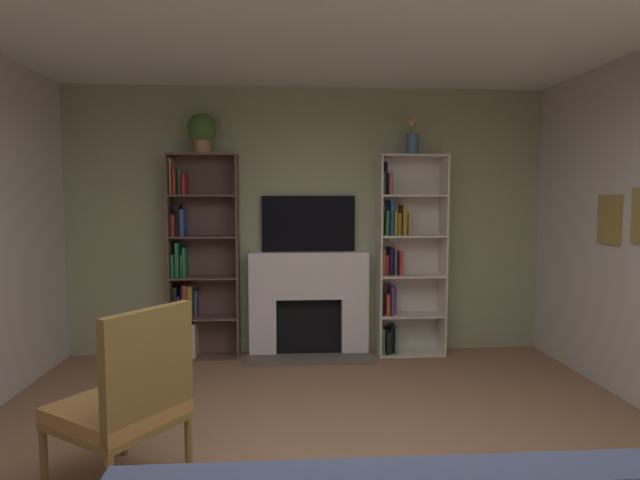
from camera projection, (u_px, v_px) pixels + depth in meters
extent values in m
cube|color=#A5A883|center=(308.00, 222.00, 5.62)|extent=(5.15, 0.06, 2.80)
cube|color=olive|center=(610.00, 219.00, 4.46)|extent=(0.03, 0.30, 0.42)
cube|color=#457059|center=(609.00, 219.00, 4.46)|extent=(0.01, 0.24, 0.36)
cube|color=white|center=(263.00, 327.00, 5.54)|extent=(0.28, 0.20, 0.60)
cube|color=white|center=(354.00, 325.00, 5.61)|extent=(0.28, 0.20, 0.60)
cube|color=white|center=(309.00, 275.00, 5.53)|extent=(1.25, 0.20, 0.49)
cube|color=black|center=(309.00, 325.00, 5.63)|extent=(0.69, 0.08, 0.60)
cube|color=#635B51|center=(310.00, 360.00, 5.34)|extent=(1.35, 0.30, 0.03)
cube|color=black|center=(308.00, 224.00, 5.56)|extent=(0.98, 0.06, 0.59)
cube|color=brown|center=(171.00, 257.00, 5.38)|extent=(0.02, 0.28, 2.10)
cube|color=brown|center=(238.00, 257.00, 5.42)|extent=(0.02, 0.28, 2.10)
cube|color=brown|center=(206.00, 256.00, 5.53)|extent=(0.70, 0.02, 2.10)
cube|color=brown|center=(206.00, 356.00, 5.48)|extent=(0.66, 0.28, 0.02)
cube|color=black|center=(176.00, 343.00, 5.47)|extent=(0.02, 0.21, 0.26)
cube|color=olive|center=(181.00, 339.00, 5.48)|extent=(0.03, 0.18, 0.34)
cube|color=#B22037|center=(185.00, 343.00, 5.49)|extent=(0.03, 0.17, 0.25)
cube|color=brown|center=(190.00, 339.00, 5.47)|extent=(0.03, 0.22, 0.33)
cube|color=beige|center=(195.00, 339.00, 5.46)|extent=(0.04, 0.24, 0.35)
cube|color=brown|center=(205.00, 317.00, 5.45)|extent=(0.66, 0.28, 0.02)
cube|color=black|center=(176.00, 302.00, 5.45)|extent=(0.04, 0.17, 0.31)
cube|color=#4F387E|center=(180.00, 306.00, 5.45)|extent=(0.02, 0.19, 0.22)
cube|color=navy|center=(183.00, 301.00, 5.46)|extent=(0.02, 0.17, 0.33)
cube|color=#B33131|center=(187.00, 300.00, 5.43)|extent=(0.04, 0.23, 0.34)
cube|color=olive|center=(191.00, 301.00, 5.44)|extent=(0.04, 0.22, 0.33)
cube|color=#34477F|center=(197.00, 303.00, 5.47)|extent=(0.03, 0.16, 0.27)
cube|color=brown|center=(205.00, 277.00, 5.42)|extent=(0.66, 0.28, 0.02)
cube|color=#286C45|center=(174.00, 265.00, 5.40)|extent=(0.03, 0.22, 0.23)
cube|color=#257F4D|center=(178.00, 259.00, 5.41)|extent=(0.04, 0.19, 0.35)
cube|color=#3A723F|center=(183.00, 265.00, 5.42)|extent=(0.02, 0.19, 0.23)
cube|color=#217344|center=(186.00, 262.00, 5.41)|extent=(0.03, 0.21, 0.30)
cube|color=brown|center=(204.00, 237.00, 5.39)|extent=(0.66, 0.28, 0.02)
cube|color=#AC362D|center=(174.00, 225.00, 5.39)|extent=(0.04, 0.18, 0.22)
cube|color=black|center=(179.00, 221.00, 5.37)|extent=(0.04, 0.21, 0.31)
cube|color=#2F4692|center=(184.00, 223.00, 5.37)|extent=(0.04, 0.23, 0.27)
cube|color=brown|center=(203.00, 196.00, 5.35)|extent=(0.66, 0.28, 0.02)
cube|color=olive|center=(172.00, 177.00, 5.33)|extent=(0.02, 0.21, 0.36)
cube|color=#AA2924|center=(176.00, 182.00, 5.33)|extent=(0.03, 0.22, 0.25)
cube|color=#2B6D3C|center=(181.00, 182.00, 5.37)|extent=(0.03, 0.16, 0.25)
cube|color=#AB2232|center=(185.00, 184.00, 5.34)|extent=(0.03, 0.22, 0.21)
cube|color=brown|center=(203.00, 155.00, 5.32)|extent=(0.66, 0.28, 0.02)
cube|color=silver|center=(379.00, 256.00, 5.51)|extent=(0.02, 0.32, 2.10)
cube|color=silver|center=(443.00, 255.00, 5.56)|extent=(0.02, 0.32, 2.10)
cube|color=silver|center=(408.00, 254.00, 5.68)|extent=(0.70, 0.02, 2.10)
cube|color=silver|center=(410.00, 352.00, 5.61)|extent=(0.66, 0.32, 0.02)
cube|color=#3C7952|center=(381.00, 339.00, 5.60)|extent=(0.03, 0.24, 0.27)
cube|color=black|center=(386.00, 341.00, 5.60)|extent=(0.04, 0.25, 0.24)
cube|color=black|center=(390.00, 339.00, 5.62)|extent=(0.02, 0.22, 0.27)
cube|color=#3B7653|center=(394.00, 338.00, 5.61)|extent=(0.03, 0.25, 0.29)
cube|color=silver|center=(410.00, 315.00, 5.58)|extent=(0.66, 0.32, 0.02)
cube|color=black|center=(381.00, 301.00, 5.58)|extent=(0.03, 0.22, 0.27)
cube|color=#B63B20|center=(386.00, 303.00, 5.57)|extent=(0.04, 0.26, 0.22)
cube|color=#553672|center=(390.00, 299.00, 5.57)|extent=(0.03, 0.25, 0.31)
cube|color=#4D3B7D|center=(394.00, 300.00, 5.61)|extent=(0.03, 0.18, 0.28)
cube|color=silver|center=(411.00, 275.00, 5.55)|extent=(0.66, 0.32, 0.02)
cube|color=brown|center=(382.00, 262.00, 5.54)|extent=(0.03, 0.24, 0.28)
cube|color=#B62937|center=(386.00, 264.00, 5.57)|extent=(0.03, 0.18, 0.21)
cube|color=black|center=(390.00, 261.00, 5.56)|extent=(0.03, 0.20, 0.29)
cube|color=#35517D|center=(394.00, 262.00, 5.57)|extent=(0.03, 0.19, 0.26)
cube|color=#B6352C|center=(399.00, 263.00, 5.55)|extent=(0.04, 0.24, 0.25)
cube|color=silver|center=(411.00, 236.00, 5.52)|extent=(0.66, 0.32, 0.02)
cube|color=olive|center=(381.00, 220.00, 5.53)|extent=(0.02, 0.19, 0.30)
cube|color=#296B42|center=(386.00, 223.00, 5.52)|extent=(0.03, 0.22, 0.26)
cube|color=navy|center=(390.00, 218.00, 5.50)|extent=(0.03, 0.25, 0.36)
cube|color=olive|center=(394.00, 223.00, 5.51)|extent=(0.03, 0.24, 0.25)
cube|color=olive|center=(397.00, 224.00, 5.53)|extent=(0.04, 0.22, 0.23)
cube|color=olive|center=(403.00, 220.00, 5.52)|extent=(0.04, 0.23, 0.31)
cube|color=olive|center=(407.00, 224.00, 5.52)|extent=(0.03, 0.25, 0.23)
cube|color=silver|center=(412.00, 196.00, 5.48)|extent=(0.66, 0.32, 0.02)
cube|color=#346348|center=(382.00, 184.00, 5.47)|extent=(0.02, 0.24, 0.23)
cube|color=black|center=(384.00, 179.00, 5.50)|extent=(0.03, 0.18, 0.34)
cube|color=brown|center=(389.00, 184.00, 5.47)|extent=(0.04, 0.25, 0.22)
cube|color=silver|center=(412.00, 156.00, 5.45)|extent=(0.66, 0.32, 0.02)
cylinder|color=#A9784E|center=(202.00, 147.00, 5.31)|extent=(0.18, 0.18, 0.13)
sphere|color=#426C2A|center=(202.00, 129.00, 5.29)|extent=(0.30, 0.30, 0.30)
cylinder|color=#466B93|center=(412.00, 144.00, 5.45)|extent=(0.13, 0.13, 0.22)
cylinder|color=#4C7F3F|center=(411.00, 128.00, 5.44)|extent=(0.01, 0.01, 0.12)
sphere|color=#EBC750|center=(411.00, 122.00, 5.44)|extent=(0.06, 0.06, 0.06)
cylinder|color=#4C7F3F|center=(414.00, 126.00, 5.43)|extent=(0.01, 0.01, 0.15)
sphere|color=#EBC750|center=(415.00, 119.00, 5.43)|extent=(0.04, 0.04, 0.04)
cylinder|color=#4C7F3F|center=(411.00, 129.00, 5.45)|extent=(0.01, 0.01, 0.11)
sphere|color=#EBC750|center=(411.00, 124.00, 5.45)|extent=(0.05, 0.05, 0.05)
cylinder|color=brown|center=(189.00, 446.00, 3.07)|extent=(0.04, 0.04, 0.41)
cylinder|color=brown|center=(44.00, 458.00, 2.93)|extent=(0.04, 0.04, 0.41)
cylinder|color=brown|center=(124.00, 424.00, 3.37)|extent=(0.04, 0.04, 0.41)
cube|color=#AD7B41|center=(116.00, 410.00, 2.98)|extent=(0.84, 0.83, 0.08)
cube|color=brown|center=(117.00, 420.00, 2.98)|extent=(0.84, 0.83, 0.04)
cube|color=brown|center=(149.00, 369.00, 2.81)|extent=(0.38, 0.50, 0.65)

